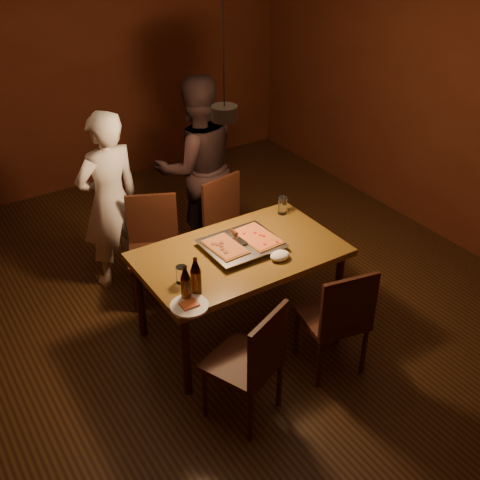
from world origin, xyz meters
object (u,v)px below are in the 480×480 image
plate_slice (189,306)px  pendant_lamp (224,112)px  chair_far_right (229,219)px  chair_near_right (339,313)px  chair_far_left (153,239)px  beer_bottle_b (196,276)px  beer_bottle_a (186,283)px  diner_dark (197,167)px  dining_table (240,260)px  diner_white (110,201)px  chair_near_left (254,356)px  pizza_tray (242,245)px

plate_slice → pendant_lamp: 1.32m
chair_far_right → chair_near_right: bearing=77.2°
chair_far_left → beer_bottle_b: bearing=104.7°
chair_far_left → chair_near_right: (0.66, -1.58, 0.00)m
beer_bottle_b → beer_bottle_a: bearing=-169.8°
beer_bottle_a → diner_dark: 1.85m
dining_table → chair_near_right: bearing=-65.9°
dining_table → chair_near_right: (0.34, -0.75, -0.14)m
pendant_lamp → dining_table: bearing=-91.0°
chair_far_right → plate_slice: chair_far_right is taller
dining_table → chair_far_right: 0.88m
diner_white → diner_dark: 0.90m
chair_near_left → diner_white: 2.00m
plate_slice → beer_bottle_a: bearing=73.3°
chair_far_left → pendant_lamp: bearing=142.0°
pizza_tray → diner_white: (-0.57, 1.16, 0.01)m
chair_near_right → diner_dark: (0.02, 2.04, 0.31)m
chair_near_right → pendant_lamp: pendant_lamp is taller
pizza_tray → diner_dark: size_ratio=0.33×
chair_far_left → diner_dark: bearing=-121.3°
diner_dark → pendant_lamp: 1.47m
dining_table → chair_near_left: (-0.40, -0.79, -0.14)m
dining_table → chair_far_left: (-0.32, 0.83, -0.14)m
beer_bottle_b → diner_white: bearing=90.5°
pendant_lamp → chair_near_left: bearing=-112.4°
beer_bottle_b → chair_near_left: bearing=-77.5°
dining_table → chair_near_left: size_ratio=2.72×
beer_bottle_b → chair_far_right: bearing=49.2°
chair_near_right → chair_far_left: bearing=123.5°
chair_near_left → chair_near_right: bearing=-20.0°
chair_near_left → pendant_lamp: pendant_lamp is taller
dining_table → beer_bottle_a: bearing=-154.4°
chair_far_right → diner_white: diner_white is taller
dining_table → beer_bottle_b: bearing=-152.2°
beer_bottle_a → beer_bottle_b: (0.08, 0.02, 0.01)m
plate_slice → pendant_lamp: size_ratio=0.23×
beer_bottle_b → plate_slice: beer_bottle_b is taller
chair_far_left → plate_slice: bearing=100.5°
chair_far_left → plate_slice: chair_far_left is taller
chair_near_left → beer_bottle_b: beer_bottle_b is taller
chair_far_right → diner_dark: diner_dark is taller
chair_near_right → diner_white: bearing=125.0°
chair_far_right → pizza_tray: (-0.35, -0.74, 0.24)m
dining_table → plate_slice: (-0.63, -0.38, 0.08)m
chair_near_right → beer_bottle_b: 1.04m
chair_far_right → chair_near_right: size_ratio=1.00×
chair_near_left → plate_slice: size_ratio=2.19×
chair_far_left → beer_bottle_a: (-0.28, -1.12, 0.34)m
pizza_tray → beer_bottle_b: size_ratio=1.99×
beer_bottle_a → pizza_tray: bearing=26.7°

